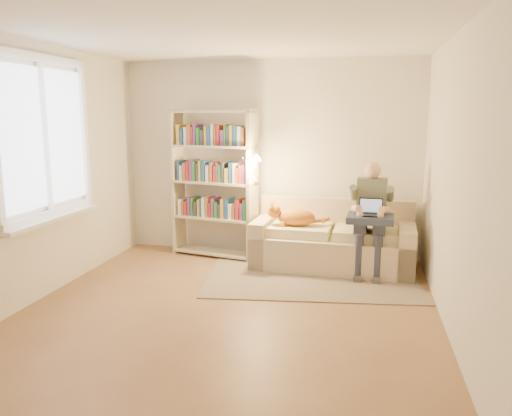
% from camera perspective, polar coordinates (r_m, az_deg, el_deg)
% --- Properties ---
extents(floor, '(4.50, 4.50, 0.00)m').
position_cam_1_polar(floor, '(4.91, -3.33, -11.92)').
color(floor, brown).
rests_on(floor, ground).
extents(ceiling, '(4.00, 4.50, 0.02)m').
position_cam_1_polar(ceiling, '(4.60, -3.70, 19.58)').
color(ceiling, white).
rests_on(ceiling, wall_back).
extents(wall_left, '(0.02, 4.50, 2.60)m').
position_cam_1_polar(wall_left, '(5.46, -24.21, 3.57)').
color(wall_left, silver).
rests_on(wall_left, floor).
extents(wall_right, '(0.02, 4.50, 2.60)m').
position_cam_1_polar(wall_right, '(4.48, 21.99, 2.38)').
color(wall_right, silver).
rests_on(wall_right, floor).
extents(wall_back, '(4.00, 0.02, 2.60)m').
position_cam_1_polar(wall_back, '(6.76, 1.62, 5.66)').
color(wall_back, silver).
rests_on(wall_back, floor).
extents(wall_front, '(4.00, 0.02, 2.60)m').
position_cam_1_polar(wall_front, '(2.52, -17.35, -3.21)').
color(wall_front, silver).
rests_on(wall_front, floor).
extents(window, '(0.12, 1.52, 1.69)m').
position_cam_1_polar(window, '(5.59, -22.63, 4.59)').
color(window, white).
rests_on(window, wall_left).
extents(sofa, '(1.99, 0.98, 0.83)m').
position_cam_1_polar(sofa, '(6.32, 8.79, -3.99)').
color(sofa, beige).
rests_on(sofa, floor).
extents(person, '(0.38, 0.59, 1.33)m').
position_cam_1_polar(person, '(6.05, 12.99, -0.37)').
color(person, slate).
rests_on(person, sofa).
extents(cat, '(0.73, 0.27, 0.26)m').
position_cam_1_polar(cat, '(6.19, 4.36, -0.98)').
color(cat, orange).
rests_on(cat, sofa).
extents(blanket, '(0.55, 0.46, 0.08)m').
position_cam_1_polar(blanket, '(5.95, 12.41, -1.15)').
color(blanket, '#2A344A').
rests_on(blanket, person).
extents(laptop, '(0.28, 0.24, 0.23)m').
position_cam_1_polar(laptop, '(5.95, 12.45, -0.28)').
color(laptop, black).
rests_on(laptop, blanket).
extents(bookshelf, '(1.28, 0.61, 1.95)m').
position_cam_1_polar(bookshelf, '(6.60, -4.81, 3.59)').
color(bookshelf, beige).
rests_on(bookshelf, floor).
extents(rug, '(2.57, 1.71, 0.01)m').
position_cam_1_polar(rug, '(5.86, 6.40, -8.12)').
color(rug, '#81705D').
rests_on(rug, floor).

